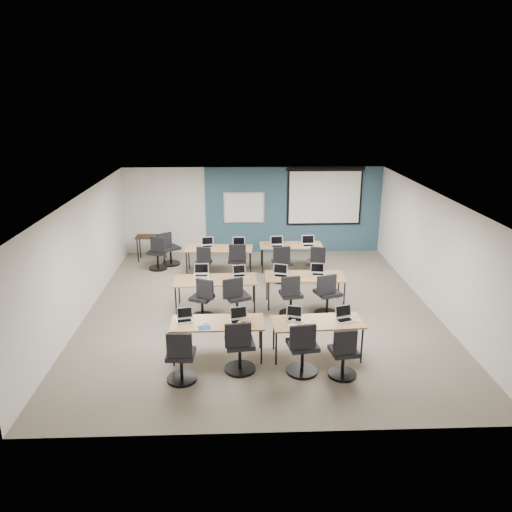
{
  "coord_description": "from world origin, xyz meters",
  "views": [
    {
      "loc": [
        -0.52,
        -10.76,
        4.83
      ],
      "look_at": [
        -0.09,
        0.4,
        1.18
      ],
      "focal_mm": 35.0,
      "sensor_mm": 36.0,
      "label": 1
    }
  ],
  "objects_px": {
    "laptop_9": "(239,245)",
    "task_chair_5": "(236,302)",
    "training_table_mid_left": "(215,281)",
    "laptop_7": "(318,272)",
    "task_chair_0": "(181,361)",
    "laptop_10": "(277,244)",
    "task_chair_3": "(344,357)",
    "training_table_mid_right": "(305,278)",
    "training_table_back_right": "(291,246)",
    "task_chair_10": "(282,267)",
    "task_chair_2": "(302,352)",
    "laptop_6": "(281,273)",
    "task_chair_8": "(203,265)",
    "task_chair_7": "(327,298)",
    "task_chair_9": "(237,264)",
    "laptop_11": "(308,243)",
    "task_chair_11": "(315,266)",
    "laptop_8": "(207,244)",
    "laptop_0": "(185,318)",
    "laptop_4": "(201,273)",
    "task_chair_6": "(291,299)",
    "training_table_front_left": "(218,324)",
    "training_table_back_left": "(219,249)",
    "whiteboard": "(244,208)",
    "laptop_1": "(239,318)",
    "task_chair_1": "(239,350)",
    "laptop_2": "(295,316)",
    "spare_chair_b": "(158,256)",
    "laptop_5": "(239,273)",
    "projector_screen": "(325,193)",
    "training_table_front_right": "(317,324)",
    "laptop_3": "(344,316)",
    "utility_table": "(151,239)",
    "spare_chair_a": "(169,251)",
    "task_chair_4": "(203,302)"
  },
  "relations": [
    {
      "from": "laptop_2",
      "to": "spare_chair_b",
      "type": "height_order",
      "value": "spare_chair_b"
    },
    {
      "from": "spare_chair_a",
      "to": "laptop_1",
      "type": "bearing_deg",
      "value": -105.34
    },
    {
      "from": "training_table_back_right",
      "to": "laptop_4",
      "type": "relative_size",
      "value": 5.07
    },
    {
      "from": "training_table_front_right",
      "to": "task_chair_1",
      "type": "height_order",
      "value": "task_chair_1"
    },
    {
      "from": "training_table_front_left",
      "to": "task_chair_2",
      "type": "relative_size",
      "value": 1.67
    },
    {
      "from": "whiteboard",
      "to": "task_chair_9",
      "type": "bearing_deg",
      "value": -95.45
    },
    {
      "from": "task_chair_0",
      "to": "spare_chair_b",
      "type": "relative_size",
      "value": 1.0
    },
    {
      "from": "laptop_11",
      "to": "task_chair_11",
      "type": "bearing_deg",
      "value": -86.22
    },
    {
      "from": "laptop_4",
      "to": "laptop_8",
      "type": "relative_size",
      "value": 1.05
    },
    {
      "from": "laptop_10",
      "to": "task_chair_10",
      "type": "distance_m",
      "value": 0.97
    },
    {
      "from": "laptop_9",
      "to": "task_chair_5",
      "type": "bearing_deg",
      "value": -87.94
    },
    {
      "from": "laptop_4",
      "to": "task_chair_8",
      "type": "height_order",
      "value": "laptop_4"
    },
    {
      "from": "laptop_1",
      "to": "laptop_0",
      "type": "bearing_deg",
      "value": 162.41
    },
    {
      "from": "whiteboard",
      "to": "laptop_0",
      "type": "xyz_separation_m",
      "value": [
        -1.24,
        -6.52,
        -0.66
      ]
    },
    {
      "from": "laptop_7",
      "to": "training_table_mid_left",
      "type": "bearing_deg",
      "value": -164.83
    },
    {
      "from": "whiteboard",
      "to": "task_chair_8",
      "type": "bearing_deg",
      "value": -115.8
    },
    {
      "from": "laptop_2",
      "to": "task_chair_3",
      "type": "height_order",
      "value": "task_chair_3"
    },
    {
      "from": "laptop_6",
      "to": "laptop_4",
      "type": "bearing_deg",
      "value": -165.09
    },
    {
      "from": "training_table_mid_right",
      "to": "task_chair_5",
      "type": "xyz_separation_m",
      "value": [
        -1.64,
        -0.78,
        -0.25
      ]
    },
    {
      "from": "training_table_back_left",
      "to": "task_chair_9",
      "type": "bearing_deg",
      "value": -41.12
    },
    {
      "from": "task_chair_6",
      "to": "task_chair_9",
      "type": "relative_size",
      "value": 0.98
    },
    {
      "from": "projector_screen",
      "to": "task_chair_7",
      "type": "distance_m",
      "value": 5.1
    },
    {
      "from": "training_table_mid_right",
      "to": "task_chair_10",
      "type": "bearing_deg",
      "value": 107.56
    },
    {
      "from": "laptop_2",
      "to": "laptop_3",
      "type": "relative_size",
      "value": 0.9
    },
    {
      "from": "projector_screen",
      "to": "laptop_9",
      "type": "distance_m",
      "value": 3.39
    },
    {
      "from": "laptop_3",
      "to": "laptop_10",
      "type": "bearing_deg",
      "value": 83.88
    },
    {
      "from": "whiteboard",
      "to": "task_chair_3",
      "type": "bearing_deg",
      "value": -77.67
    },
    {
      "from": "task_chair_0",
      "to": "laptop_8",
      "type": "distance_m",
      "value": 5.8
    },
    {
      "from": "task_chair_6",
      "to": "laptop_7",
      "type": "height_order",
      "value": "task_chair_6"
    },
    {
      "from": "training_table_mid_right",
      "to": "training_table_back_right",
      "type": "relative_size",
      "value": 1.06
    },
    {
      "from": "laptop_0",
      "to": "laptop_4",
      "type": "relative_size",
      "value": 0.86
    },
    {
      "from": "training_table_mid_left",
      "to": "laptop_8",
      "type": "height_order",
      "value": "laptop_8"
    },
    {
      "from": "task_chair_3",
      "to": "laptop_10",
      "type": "relative_size",
      "value": 2.79
    },
    {
      "from": "training_table_mid_left",
      "to": "task_chair_7",
      "type": "relative_size",
      "value": 1.83
    },
    {
      "from": "task_chair_2",
      "to": "laptop_10",
      "type": "height_order",
      "value": "task_chair_2"
    },
    {
      "from": "laptop_6",
      "to": "task_chair_8",
      "type": "distance_m",
      "value": 2.66
    },
    {
      "from": "training_table_mid_left",
      "to": "laptop_7",
      "type": "height_order",
      "value": "laptop_7"
    },
    {
      "from": "task_chair_10",
      "to": "utility_table",
      "type": "relative_size",
      "value": 1.15
    },
    {
      "from": "training_table_front_left",
      "to": "task_chair_8",
      "type": "distance_m",
      "value": 4.28
    },
    {
      "from": "laptop_5",
      "to": "task_chair_7",
      "type": "relative_size",
      "value": 0.29
    },
    {
      "from": "laptop_0",
      "to": "task_chair_11",
      "type": "xyz_separation_m",
      "value": [
        3.11,
        3.98,
        -0.39
      ]
    },
    {
      "from": "laptop_0",
      "to": "utility_table",
      "type": "distance_m",
      "value": 6.09
    },
    {
      "from": "training_table_front_left",
      "to": "training_table_back_left",
      "type": "relative_size",
      "value": 0.94
    },
    {
      "from": "task_chair_2",
      "to": "task_chair_6",
      "type": "distance_m",
      "value": 2.49
    },
    {
      "from": "laptop_1",
      "to": "training_table_back_left",
      "type": "bearing_deg",
      "value": 82.46
    },
    {
      "from": "task_chair_0",
      "to": "laptop_10",
      "type": "distance_m",
      "value": 6.12
    },
    {
      "from": "laptop_1",
      "to": "training_table_back_right",
      "type": "bearing_deg",
      "value": 58.99
    },
    {
      "from": "task_chair_1",
      "to": "laptop_6",
      "type": "relative_size",
      "value": 3.05
    },
    {
      "from": "spare_chair_b",
      "to": "task_chair_4",
      "type": "bearing_deg",
      "value": -48.33
    },
    {
      "from": "task_chair_9",
      "to": "laptop_11",
      "type": "distance_m",
      "value": 2.16
    }
  ]
}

